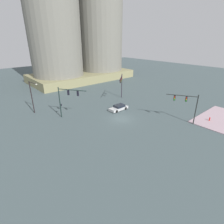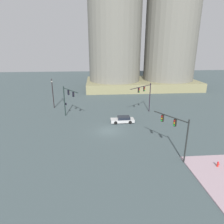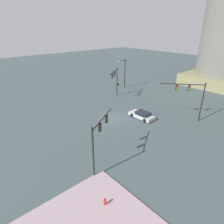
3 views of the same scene
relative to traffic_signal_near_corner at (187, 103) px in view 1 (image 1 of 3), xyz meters
name	(u,v)px [view 1 (image 1 of 3)]	position (x,y,z in m)	size (l,w,h in m)	color
ground_plane	(121,119)	(-8.02, 9.22, -4.14)	(173.96, 173.96, 0.00)	#404E50
traffic_signal_near_corner	(187,103)	(0.00, 0.00, 0.00)	(2.98, 4.90, 5.82)	black
traffic_signal_opposite_side	(66,97)	(-15.78, 16.67, 0.29)	(3.44, 5.26, 6.33)	black
traffic_signal_cross_street	(121,82)	(0.35, 18.06, 0.57)	(5.34, 4.69, 6.47)	black
streetlamp_curved_arm	(32,95)	(-20.07, 23.47, 0.05)	(0.85, 2.97, 7.01)	black
sedan_car_approaching	(119,108)	(-5.06, 13.06, -3.57)	(4.51, 1.99, 1.21)	#B6B7B8
fire_hydrant_on_curb	(210,119)	(4.45, -2.94, -3.66)	(0.33, 0.22, 0.71)	red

